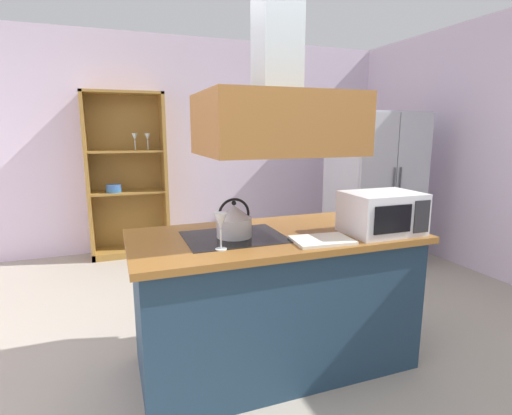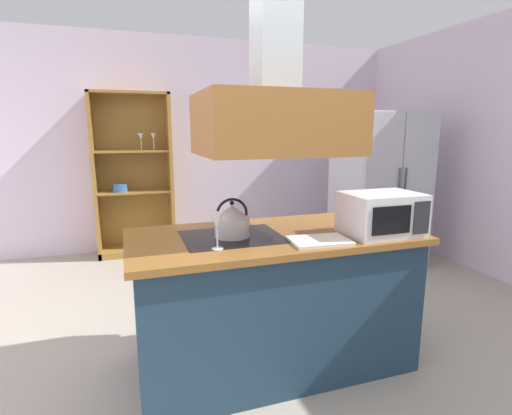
# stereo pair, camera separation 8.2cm
# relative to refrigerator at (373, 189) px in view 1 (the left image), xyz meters

# --- Properties ---
(ground_plane) EXTENTS (7.80, 7.80, 0.00)m
(ground_plane) POSITION_rel_refrigerator_xyz_m (-2.05, -1.47, -0.87)
(ground_plane) COLOR #A19888
(wall_back) EXTENTS (6.00, 0.12, 2.70)m
(wall_back) POSITION_rel_refrigerator_xyz_m (-2.05, 1.53, 0.48)
(wall_back) COLOR silver
(wall_back) RESTS_ON ground
(kitchen_island) EXTENTS (1.81, 0.87, 0.90)m
(kitchen_island) POSITION_rel_refrigerator_xyz_m (-1.88, -1.52, -0.41)
(kitchen_island) COLOR #1F384C
(kitchen_island) RESTS_ON ground
(range_hood) EXTENTS (0.90, 0.70, 1.31)m
(range_hood) POSITION_rel_refrigerator_xyz_m (-1.88, -1.52, 0.83)
(range_hood) COLOR #98602C
(refrigerator) EXTENTS (0.90, 0.78, 1.74)m
(refrigerator) POSITION_rel_refrigerator_xyz_m (0.00, 0.00, 0.00)
(refrigerator) COLOR #B6B8C3
(refrigerator) RESTS_ON ground
(dish_cabinet) EXTENTS (0.93, 0.40, 1.98)m
(dish_cabinet) POSITION_rel_refrigerator_xyz_m (-2.65, 1.31, 0.02)
(dish_cabinet) COLOR olive
(dish_cabinet) RESTS_ON ground
(kettle) EXTENTS (0.21, 0.21, 0.24)m
(kettle) POSITION_rel_refrigerator_xyz_m (-2.15, -1.52, 0.13)
(kettle) COLOR #BBB9B8
(kettle) RESTS_ON kitchen_island
(cutting_board) EXTENTS (0.36, 0.27, 0.02)m
(cutting_board) POSITION_rel_refrigerator_xyz_m (-1.70, -1.80, 0.04)
(cutting_board) COLOR white
(cutting_board) RESTS_ON kitchen_island
(microwave) EXTENTS (0.46, 0.35, 0.26)m
(microwave) POSITION_rel_refrigerator_xyz_m (-1.25, -1.75, 0.16)
(microwave) COLOR silver
(microwave) RESTS_ON kitchen_island
(wine_glass_on_counter) EXTENTS (0.08, 0.08, 0.21)m
(wine_glass_on_counter) POSITION_rel_refrigerator_xyz_m (-2.30, -1.74, 0.18)
(wine_glass_on_counter) COLOR silver
(wine_glass_on_counter) RESTS_ON kitchen_island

